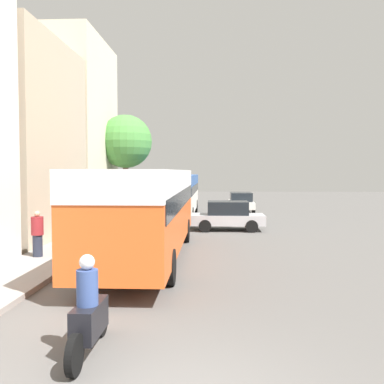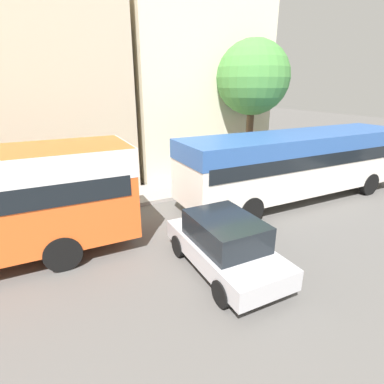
# 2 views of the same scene
# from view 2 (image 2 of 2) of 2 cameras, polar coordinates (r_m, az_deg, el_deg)

# --- Properties ---
(building_far_terrace) EXTENTS (5.01, 7.28, 8.95)m
(building_far_terrace) POSITION_cam_2_polar(r_m,az_deg,el_deg) (15.92, -26.80, 16.75)
(building_far_terrace) COLOR #BCAD93
(building_far_terrace) RESTS_ON ground_plane
(building_end_row) EXTENTS (5.89, 7.33, 11.23)m
(building_end_row) POSITION_cam_2_polar(r_m,az_deg,el_deg) (18.21, -0.82, 22.47)
(building_end_row) COLOR beige
(building_end_row) RESTS_ON ground_plane
(bus_following) EXTENTS (2.64, 10.79, 2.86)m
(bus_following) POSITION_cam_2_polar(r_m,az_deg,el_deg) (13.60, 19.71, 6.35)
(bus_following) COLOR silver
(bus_following) RESTS_ON ground_plane
(car_crossing) EXTENTS (3.82, 1.82, 1.53)m
(car_crossing) POSITION_cam_2_polar(r_m,az_deg,el_deg) (8.10, 6.25, -9.76)
(car_crossing) COLOR #B7B7BC
(car_crossing) RESTS_ON ground_plane
(street_tree) EXTENTS (3.51, 3.51, 6.68)m
(street_tree) POSITION_cam_2_polar(r_m,az_deg,el_deg) (15.66, 11.50, 20.45)
(street_tree) COLOR brown
(street_tree) RESTS_ON sidewalk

